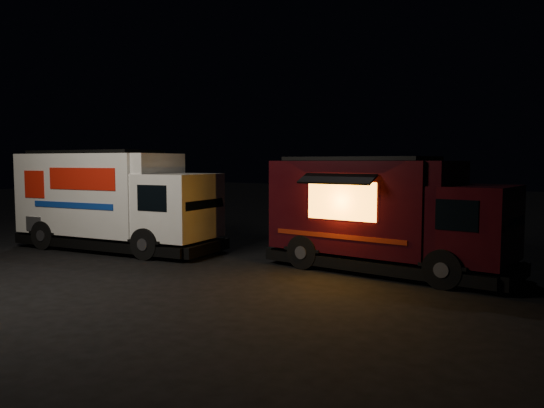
{
  "coord_description": "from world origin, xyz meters",
  "views": [
    {
      "loc": [
        8.12,
        -8.63,
        2.54
      ],
      "look_at": [
        0.46,
        2.0,
        1.48
      ],
      "focal_mm": 35.0,
      "sensor_mm": 36.0,
      "label": 1
    }
  ],
  "objects": [
    {
      "name": "red_truck",
      "position": [
        3.23,
        2.74,
        1.32
      ],
      "size": [
        5.72,
        2.21,
        2.64
      ],
      "primitive_type": null,
      "rotation": [
        0.0,
        0.0,
        -0.02
      ],
      "color": "#32090D",
      "rests_on": "ground"
    },
    {
      "name": "white_truck",
      "position": [
        -4.34,
        1.07,
        1.43
      ],
      "size": [
        6.56,
        3.15,
        2.85
      ],
      "primitive_type": null,
      "rotation": [
        0.0,
        0.0,
        0.16
      ],
      "color": "white",
      "rests_on": "ground"
    },
    {
      "name": "ground",
      "position": [
        0.0,
        0.0,
        0.0
      ],
      "size": [
        80.0,
        80.0,
        0.0
      ],
      "primitive_type": "plane",
      "color": "black",
      "rests_on": "ground"
    }
  ]
}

